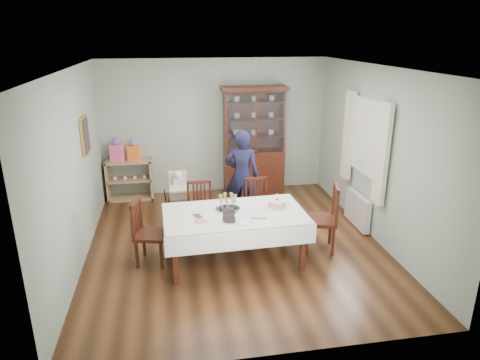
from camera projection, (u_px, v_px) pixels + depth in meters
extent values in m
plane|color=#593319|center=(235.00, 244.00, 6.75)|extent=(5.00, 5.00, 0.00)
plane|color=#9EAA99|center=(215.00, 127.00, 8.64)|extent=(4.50, 0.00, 4.50)
plane|color=#9EAA99|center=(75.00, 170.00, 5.95)|extent=(0.00, 5.00, 5.00)
plane|color=#9EAA99|center=(377.00, 155.00, 6.67)|extent=(0.00, 5.00, 5.00)
plane|color=white|center=(234.00, 68.00, 5.87)|extent=(5.00, 5.00, 0.00)
cube|color=#482112|center=(234.00, 216.00, 6.01)|extent=(1.93, 1.11, 0.06)
cube|color=silver|center=(234.00, 213.00, 6.00)|extent=(2.04, 1.22, 0.01)
cube|color=#482112|center=(254.00, 171.00, 8.83)|extent=(1.20, 0.45, 0.90)
cube|color=white|center=(256.00, 123.00, 8.31)|extent=(1.12, 0.01, 1.16)
cube|color=#482112|center=(254.00, 88.00, 8.28)|extent=(1.30, 0.48, 0.07)
cube|color=tan|center=(131.00, 198.00, 8.59)|extent=(0.90, 0.38, 0.04)
cube|color=tan|center=(130.00, 180.00, 8.46)|extent=(0.90, 0.38, 0.03)
cube|color=tan|center=(128.00, 161.00, 8.34)|extent=(0.90, 0.38, 0.04)
cube|color=tan|center=(108.00, 181.00, 8.39)|extent=(0.04, 0.38, 0.80)
cube|color=tan|center=(151.00, 179.00, 8.53)|extent=(0.04, 0.38, 0.80)
cube|color=gold|center=(85.00, 136.00, 6.60)|extent=(0.04, 0.48, 0.58)
cube|color=white|center=(368.00, 138.00, 6.88)|extent=(0.04, 1.02, 1.22)
cube|color=silver|center=(382.00, 154.00, 6.32)|extent=(0.07, 0.30, 1.55)
cube|color=silver|center=(348.00, 136.00, 7.48)|extent=(0.07, 0.30, 1.55)
cube|color=white|center=(357.00, 210.00, 7.27)|extent=(0.10, 0.80, 0.55)
cube|color=#482112|center=(201.00, 214.00, 6.81)|extent=(0.42, 0.42, 0.05)
cube|color=#482112|center=(199.00, 195.00, 6.90)|extent=(0.39, 0.05, 0.48)
cube|color=#482112|center=(258.00, 208.00, 7.06)|extent=(0.41, 0.41, 0.05)
cube|color=#482112|center=(256.00, 191.00, 7.15)|extent=(0.38, 0.05, 0.47)
cube|color=#482112|center=(151.00, 235.00, 6.06)|extent=(0.52, 0.52, 0.05)
cube|color=#482112|center=(137.00, 217.00, 5.99)|extent=(0.14, 0.41, 0.51)
cube|color=#482112|center=(320.00, 220.00, 6.44)|extent=(0.57, 0.57, 0.05)
cube|color=#482112|center=(335.00, 203.00, 6.33)|extent=(0.16, 0.44, 0.55)
imported|color=black|center=(242.00, 176.00, 7.38)|extent=(0.68, 0.55, 1.63)
cube|color=tan|center=(179.00, 191.00, 7.26)|extent=(0.33, 0.30, 0.22)
cube|color=tan|center=(178.00, 180.00, 7.20)|extent=(0.32, 0.07, 0.26)
cube|color=tan|center=(178.00, 187.00, 7.24)|extent=(0.34, 0.17, 0.03)
cube|color=#B8A5C9|center=(178.00, 182.00, 7.21)|extent=(0.17, 0.14, 0.17)
sphere|color=beige|center=(178.00, 175.00, 7.17)|extent=(0.14, 0.14, 0.14)
cylinder|color=silver|center=(228.00, 209.00, 6.12)|extent=(0.35, 0.35, 0.01)
torus|color=silver|center=(228.00, 208.00, 6.11)|extent=(0.36, 0.36, 0.01)
cylinder|color=white|center=(277.00, 207.00, 6.18)|extent=(0.30, 0.30, 0.02)
cylinder|color=brown|center=(277.00, 203.00, 6.17)|extent=(0.26, 0.26, 0.09)
cylinder|color=silver|center=(277.00, 200.00, 6.15)|extent=(0.26, 0.26, 0.01)
cylinder|color=#F24C4C|center=(277.00, 197.00, 6.14)|extent=(0.01, 0.01, 0.07)
sphere|color=yellow|center=(277.00, 195.00, 6.12)|extent=(0.02, 0.02, 0.02)
cylinder|color=black|center=(230.00, 217.00, 5.74)|extent=(0.22, 0.22, 0.09)
cylinder|color=white|center=(243.00, 219.00, 5.70)|extent=(0.24, 0.24, 0.10)
cube|color=#FF5D96|center=(201.00, 221.00, 5.71)|extent=(0.17, 0.17, 0.02)
cube|color=silver|center=(256.00, 218.00, 5.80)|extent=(0.28, 0.10, 0.01)
cube|color=#FF5D96|center=(117.00, 153.00, 8.23)|extent=(0.28, 0.21, 0.33)
sphere|color=#E533B2|center=(116.00, 142.00, 8.16)|extent=(0.13, 0.13, 0.13)
cube|color=orange|center=(134.00, 153.00, 8.29)|extent=(0.26, 0.21, 0.29)
sphere|color=#E533B2|center=(133.00, 143.00, 8.22)|extent=(0.14, 0.14, 0.14)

